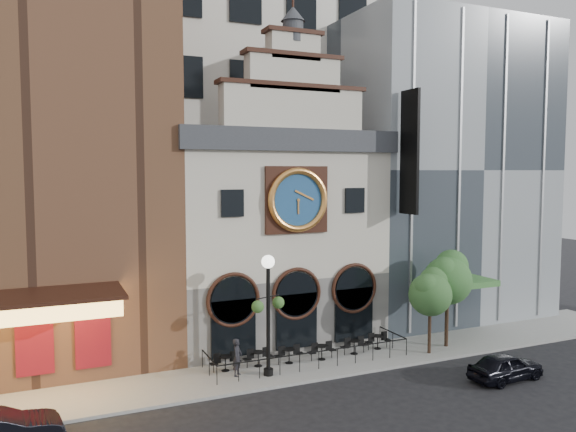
# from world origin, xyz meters

# --- Properties ---
(ground) EXTENTS (120.00, 120.00, 0.00)m
(ground) POSITION_xyz_m (0.00, 0.00, 0.00)
(ground) COLOR black
(ground) RESTS_ON ground
(sidewalk) EXTENTS (44.00, 5.00, 0.15)m
(sidewalk) POSITION_xyz_m (0.00, 2.50, 0.07)
(sidewalk) COLOR gray
(sidewalk) RESTS_ON ground
(clock_building) EXTENTS (12.60, 8.78, 18.65)m
(clock_building) POSITION_xyz_m (0.00, 7.82, 6.69)
(clock_building) COLOR #605E5B
(clock_building) RESTS_ON ground
(theater_building) EXTENTS (14.00, 15.60, 25.00)m
(theater_building) POSITION_xyz_m (-13.00, 9.96, 12.60)
(theater_building) COLOR brown
(theater_building) RESTS_ON ground
(retail_building) EXTENTS (14.00, 14.40, 20.00)m
(retail_building) POSITION_xyz_m (12.99, 9.99, 10.14)
(retail_building) COLOR gray
(retail_building) RESTS_ON ground
(office_tower) EXTENTS (20.00, 16.00, 40.00)m
(office_tower) POSITION_xyz_m (0.00, 20.00, 20.00)
(office_tower) COLOR silver
(office_tower) RESTS_ON ground
(cafe_railing) EXTENTS (10.60, 2.60, 0.90)m
(cafe_railing) POSITION_xyz_m (0.00, 2.50, 0.60)
(cafe_railing) COLOR black
(cafe_railing) RESTS_ON sidewalk
(bistro_0) EXTENTS (1.58, 0.68, 0.90)m
(bistro_0) POSITION_xyz_m (-4.39, 2.82, 0.61)
(bistro_0) COLOR black
(bistro_0) RESTS_ON sidewalk
(bistro_1) EXTENTS (1.58, 0.68, 0.90)m
(bistro_1) POSITION_xyz_m (-2.65, 2.80, 0.61)
(bistro_1) COLOR black
(bistro_1) RESTS_ON sidewalk
(bistro_2) EXTENTS (1.58, 0.68, 0.90)m
(bistro_2) POSITION_xyz_m (-1.03, 2.57, 0.61)
(bistro_2) COLOR black
(bistro_2) RESTS_ON sidewalk
(bistro_3) EXTENTS (1.58, 0.68, 0.90)m
(bistro_3) POSITION_xyz_m (0.78, 2.40, 0.61)
(bistro_3) COLOR black
(bistro_3) RESTS_ON sidewalk
(bistro_4) EXTENTS (1.58, 0.68, 0.90)m
(bistro_4) POSITION_xyz_m (2.82, 2.52, 0.61)
(bistro_4) COLOR black
(bistro_4) RESTS_ON sidewalk
(bistro_5) EXTENTS (1.58, 0.68, 0.90)m
(bistro_5) POSITION_xyz_m (4.48, 2.76, 0.61)
(bistro_5) COLOR black
(bistro_5) RESTS_ON sidewalk
(car_right) EXTENTS (4.05, 1.85, 1.35)m
(car_right) POSITION_xyz_m (7.75, -3.42, 0.67)
(car_right) COLOR black
(car_right) RESTS_ON ground
(pedestrian) EXTENTS (0.75, 0.80, 1.83)m
(pedestrian) POSITION_xyz_m (-4.04, 1.98, 1.06)
(pedestrian) COLOR black
(pedestrian) RESTS_ON sidewalk
(lamppost) EXTENTS (1.83, 0.99, 5.91)m
(lamppost) POSITION_xyz_m (-2.64, 1.43, 3.81)
(lamppost) COLOR black
(lamppost) RESTS_ON sidewalk
(tree_left) EXTENTS (2.44, 2.34, 4.69)m
(tree_left) POSITION_xyz_m (6.72, 1.06, 3.59)
(tree_left) COLOR #382619
(tree_left) RESTS_ON sidewalk
(tree_right) EXTENTS (2.84, 2.73, 5.46)m
(tree_right) POSITION_xyz_m (8.39, 1.67, 4.16)
(tree_right) COLOR #382619
(tree_right) RESTS_ON sidewalk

